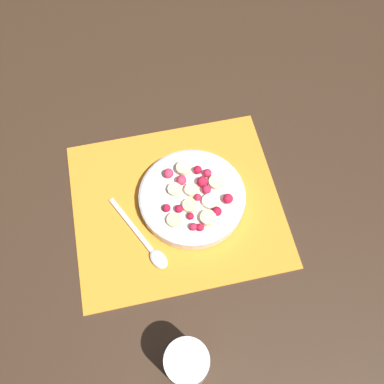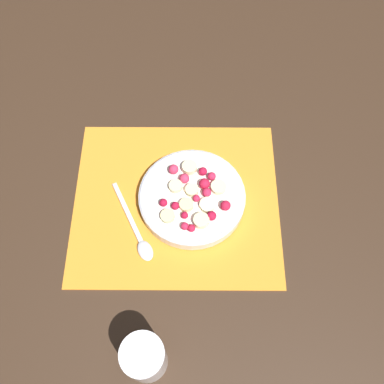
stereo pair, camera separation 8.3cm
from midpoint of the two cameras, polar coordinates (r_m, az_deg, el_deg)
ground_plane at (r=0.87m, az=0.62°, el=-1.55°), size 3.00×3.00×0.00m
placemat at (r=0.87m, az=0.62°, el=-1.47°), size 0.41×0.36×0.01m
fruit_bowl at (r=0.85m, az=2.83°, el=-0.82°), size 0.21×0.21×0.05m
spoon at (r=0.83m, az=-4.27°, el=-6.24°), size 0.10×0.17×0.01m
drinking_glass at (r=0.74m, az=-2.90°, el=-21.56°), size 0.07×0.07×0.10m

